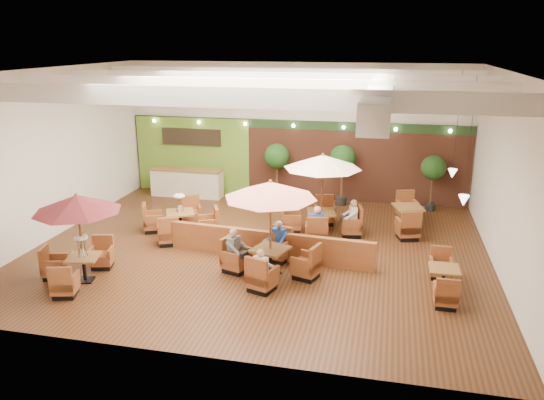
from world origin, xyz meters
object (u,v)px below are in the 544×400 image
(diner_1, at_px, (278,237))
(diner_2, at_px, (235,246))
(service_counter, at_px, (187,183))
(table_2, at_px, (322,180))
(diner_3, at_px, (317,222))
(topiary_1, at_px, (343,161))
(table_0, at_px, (77,219))
(table_4, at_px, (443,280))
(diner_0, at_px, (262,265))
(table_5, at_px, (407,218))
(topiary_0, at_px, (277,158))
(table_3, at_px, (180,222))
(diner_4, at_px, (352,214))
(booth_divider, at_px, (269,245))
(table_1, at_px, (270,212))
(topiary_2, at_px, (433,170))

(diner_1, relative_size, diner_2, 0.95)
(service_counter, distance_m, table_2, 7.04)
(table_2, relative_size, diner_3, 3.31)
(topiary_1, bearing_deg, table_0, -125.94)
(table_4, xyz_separation_m, diner_0, (-4.63, -0.99, 0.41))
(table_5, xyz_separation_m, topiary_0, (-5.15, 2.30, 1.37))
(table_0, relative_size, table_3, 0.90)
(table_0, distance_m, diner_4, 8.63)
(service_counter, distance_m, diner_4, 7.84)
(table_3, height_order, topiary_1, topiary_1)
(topiary_0, height_order, diner_4, topiary_0)
(topiary_1, bearing_deg, table_2, -95.71)
(booth_divider, distance_m, topiary_0, 6.21)
(topiary_1, height_order, diner_0, topiary_1)
(service_counter, xyz_separation_m, diner_0, (5.17, -7.87, 0.15))
(booth_divider, xyz_separation_m, table_0, (-4.63, -2.59, 1.36))
(table_2, xyz_separation_m, table_4, (3.70, -3.61, -1.56))
(booth_divider, xyz_separation_m, diner_2, (-0.72, -1.08, 0.33))
(table_0, relative_size, table_5, 0.88)
(topiary_1, height_order, diner_1, topiary_1)
(diner_0, xyz_separation_m, diner_4, (1.96, 4.60, 0.03))
(table_0, height_order, topiary_0, table_0)
(service_counter, xyz_separation_m, topiary_0, (3.82, 0.20, 1.18))
(booth_divider, relative_size, diner_4, 7.75)
(table_1, relative_size, topiary_1, 1.18)
(table_1, relative_size, table_4, 1.25)
(booth_divider, height_order, table_4, booth_divider)
(booth_divider, height_order, diner_3, diner_3)
(table_0, relative_size, topiary_0, 1.08)
(diner_3, bearing_deg, topiary_0, 101.80)
(topiary_0, bearing_deg, table_5, -24.04)
(table_2, bearing_deg, diner_4, -11.50)
(table_4, bearing_deg, diner_2, 179.21)
(table_5, bearing_deg, table_1, -145.08)
(table_0, height_order, diner_0, table_0)
(booth_divider, bearing_deg, table_4, -8.00)
(topiary_1, xyz_separation_m, topiary_2, (3.43, 0.00, -0.19))
(topiary_1, bearing_deg, booth_divider, -104.77)
(table_3, height_order, table_5, table_3)
(diner_3, xyz_separation_m, diner_4, (1.02, 1.02, -0.01))
(service_counter, relative_size, table_0, 1.17)
(booth_divider, xyz_separation_m, diner_0, (0.29, -2.09, 0.30))
(topiary_1, bearing_deg, topiary_2, 0.00)
(topiary_2, height_order, diner_2, topiary_2)
(table_1, bearing_deg, topiary_0, 118.63)
(service_counter, distance_m, diner_3, 7.46)
(service_counter, height_order, topiary_2, topiary_2)
(table_4, bearing_deg, topiary_2, 88.77)
(topiary_1, height_order, diner_2, topiary_1)
(table_4, bearing_deg, table_5, 99.28)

